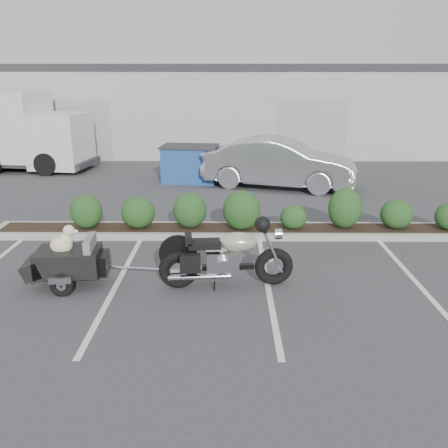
{
  "coord_description": "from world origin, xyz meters",
  "views": [
    {
      "loc": [
        0.49,
        -8.36,
        3.6
      ],
      "look_at": [
        0.41,
        0.61,
        0.75
      ],
      "focal_mm": 38.0,
      "sensor_mm": 36.0,
      "label": 1
    }
  ],
  "objects_px": {
    "dumpster": "(190,163)",
    "delivery_truck": "(7,133)",
    "sedan": "(279,163)",
    "pet_trailer": "(68,260)",
    "motorcycle": "(226,257)"
  },
  "relations": [
    {
      "from": "motorcycle",
      "to": "sedan",
      "type": "relative_size",
      "value": 0.48
    },
    {
      "from": "dumpster",
      "to": "motorcycle",
      "type": "bearing_deg",
      "value": -75.64
    },
    {
      "from": "sedan",
      "to": "delivery_truck",
      "type": "relative_size",
      "value": 0.73
    },
    {
      "from": "dumpster",
      "to": "sedan",
      "type": "bearing_deg",
      "value": -10.21
    },
    {
      "from": "pet_trailer",
      "to": "sedan",
      "type": "relative_size",
      "value": 0.39
    },
    {
      "from": "motorcycle",
      "to": "sedan",
      "type": "bearing_deg",
      "value": 72.29
    },
    {
      "from": "dumpster",
      "to": "delivery_truck",
      "type": "distance_m",
      "value": 7.62
    },
    {
      "from": "motorcycle",
      "to": "dumpster",
      "type": "relative_size",
      "value": 1.17
    },
    {
      "from": "dumpster",
      "to": "delivery_truck",
      "type": "height_order",
      "value": "delivery_truck"
    },
    {
      "from": "motorcycle",
      "to": "dumpster",
      "type": "bearing_deg",
      "value": 93.33
    },
    {
      "from": "motorcycle",
      "to": "pet_trailer",
      "type": "bearing_deg",
      "value": 174.26
    },
    {
      "from": "sedan",
      "to": "delivery_truck",
      "type": "height_order",
      "value": "delivery_truck"
    },
    {
      "from": "motorcycle",
      "to": "dumpster",
      "type": "distance_m",
      "value": 8.69
    },
    {
      "from": "motorcycle",
      "to": "delivery_truck",
      "type": "relative_size",
      "value": 0.36
    },
    {
      "from": "sedan",
      "to": "motorcycle",
      "type": "bearing_deg",
      "value": -175.4
    }
  ]
}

